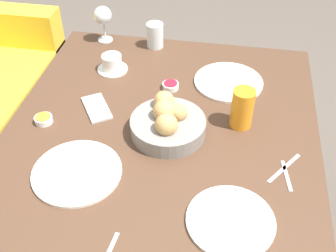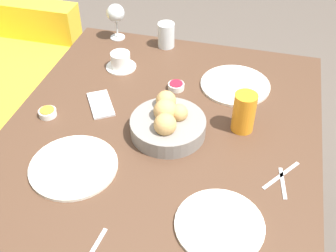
{
  "view_description": "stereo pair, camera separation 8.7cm",
  "coord_description": "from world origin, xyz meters",
  "px_view_note": "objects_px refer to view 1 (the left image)",
  "views": [
    {
      "loc": [
        -1.0,
        -0.2,
        1.65
      ],
      "look_at": [
        0.01,
        -0.03,
        0.75
      ],
      "focal_mm": 45.0,
      "sensor_mm": 36.0,
      "label": 1
    },
    {
      "loc": [
        -0.98,
        -0.29,
        1.65
      ],
      "look_at": [
        0.01,
        -0.03,
        0.75
      ],
      "focal_mm": 45.0,
      "sensor_mm": 36.0,
      "label": 2
    }
  ],
  "objects_px": {
    "bread_basket": "(168,123)",
    "knife_silver": "(284,168)",
    "jam_bowl_honey": "(44,119)",
    "cell_phone": "(97,108)",
    "plate_near_left": "(231,221)",
    "spoon_coffee": "(287,176)",
    "plate_far_center": "(77,172)",
    "wine_glass": "(103,17)",
    "water_tumbler": "(155,35)",
    "coffee_cup": "(112,64)",
    "jam_bowl_berry": "(171,86)",
    "juice_glass": "(242,108)",
    "plate_near_right": "(228,82)"
  },
  "relations": [
    {
      "from": "bread_basket",
      "to": "knife_silver",
      "type": "xyz_separation_m",
      "value": [
        -0.1,
        -0.37,
        -0.04
      ]
    },
    {
      "from": "jam_bowl_honey",
      "to": "cell_phone",
      "type": "bearing_deg",
      "value": -57.04
    },
    {
      "from": "plate_near_left",
      "to": "spoon_coffee",
      "type": "height_order",
      "value": "plate_near_left"
    },
    {
      "from": "plate_far_center",
      "to": "wine_glass",
      "type": "relative_size",
      "value": 1.71
    },
    {
      "from": "water_tumbler",
      "to": "coffee_cup",
      "type": "bearing_deg",
      "value": 147.65
    },
    {
      "from": "plate_far_center",
      "to": "spoon_coffee",
      "type": "relative_size",
      "value": 2.21
    },
    {
      "from": "plate_far_center",
      "to": "wine_glass",
      "type": "height_order",
      "value": "wine_glass"
    },
    {
      "from": "jam_bowl_berry",
      "to": "spoon_coffee",
      "type": "distance_m",
      "value": 0.55
    },
    {
      "from": "knife_silver",
      "to": "cell_phone",
      "type": "bearing_deg",
      "value": 74.43
    },
    {
      "from": "coffee_cup",
      "to": "jam_bowl_berry",
      "type": "xyz_separation_m",
      "value": [
        -0.08,
        -0.25,
        -0.02
      ]
    },
    {
      "from": "plate_far_center",
      "to": "juice_glass",
      "type": "height_order",
      "value": "juice_glass"
    },
    {
      "from": "bread_basket",
      "to": "water_tumbler",
      "type": "relative_size",
      "value": 2.35
    },
    {
      "from": "jam_bowl_berry",
      "to": "water_tumbler",
      "type": "bearing_deg",
      "value": 21.78
    },
    {
      "from": "jam_bowl_honey",
      "to": "knife_silver",
      "type": "distance_m",
      "value": 0.8
    },
    {
      "from": "wine_glass",
      "to": "spoon_coffee",
      "type": "xyz_separation_m",
      "value": [
        -0.67,
        -0.75,
        -0.11
      ]
    },
    {
      "from": "plate_far_center",
      "to": "jam_bowl_honey",
      "type": "relative_size",
      "value": 4.41
    },
    {
      "from": "plate_far_center",
      "to": "knife_silver",
      "type": "distance_m",
      "value": 0.62
    },
    {
      "from": "water_tumbler",
      "to": "jam_bowl_honey",
      "type": "xyz_separation_m",
      "value": [
        -0.55,
        0.27,
        -0.04
      ]
    },
    {
      "from": "bread_basket",
      "to": "juice_glass",
      "type": "height_order",
      "value": "juice_glass"
    },
    {
      "from": "plate_near_right",
      "to": "wine_glass",
      "type": "xyz_separation_m",
      "value": [
        0.23,
        0.55,
        0.11
      ]
    },
    {
      "from": "coffee_cup",
      "to": "jam_bowl_berry",
      "type": "height_order",
      "value": "coffee_cup"
    },
    {
      "from": "jam_bowl_berry",
      "to": "coffee_cup",
      "type": "bearing_deg",
      "value": 71.4
    },
    {
      "from": "spoon_coffee",
      "to": "plate_far_center",
      "type": "bearing_deg",
      "value": 98.93
    },
    {
      "from": "bread_basket",
      "to": "plate_far_center",
      "type": "relative_size",
      "value": 0.92
    },
    {
      "from": "knife_silver",
      "to": "spoon_coffee",
      "type": "bearing_deg",
      "value": -168.06
    },
    {
      "from": "water_tumbler",
      "to": "plate_far_center",
      "type": "bearing_deg",
      "value": 173.53
    },
    {
      "from": "jam_bowl_honey",
      "to": "knife_silver",
      "type": "relative_size",
      "value": 0.44
    },
    {
      "from": "wine_glass",
      "to": "spoon_coffee",
      "type": "distance_m",
      "value": 1.02
    },
    {
      "from": "wine_glass",
      "to": "jam_bowl_honey",
      "type": "distance_m",
      "value": 0.58
    },
    {
      "from": "plate_near_right",
      "to": "coffee_cup",
      "type": "bearing_deg",
      "value": 88.7
    },
    {
      "from": "bread_basket",
      "to": "juice_glass",
      "type": "xyz_separation_m",
      "value": [
        0.08,
        -0.23,
        0.03
      ]
    },
    {
      "from": "bread_basket",
      "to": "plate_near_right",
      "type": "height_order",
      "value": "bread_basket"
    },
    {
      "from": "bread_basket",
      "to": "coffee_cup",
      "type": "distance_m",
      "value": 0.43
    },
    {
      "from": "plate_far_center",
      "to": "bread_basket",
      "type": "bearing_deg",
      "value": -45.88
    },
    {
      "from": "plate_far_center",
      "to": "wine_glass",
      "type": "bearing_deg",
      "value": 10.2
    },
    {
      "from": "coffee_cup",
      "to": "jam_bowl_honey",
      "type": "distance_m",
      "value": 0.38
    },
    {
      "from": "water_tumbler",
      "to": "jam_bowl_berry",
      "type": "xyz_separation_m",
      "value": [
        -0.29,
        -0.12,
        -0.04
      ]
    },
    {
      "from": "wine_glass",
      "to": "jam_bowl_berry",
      "type": "xyz_separation_m",
      "value": [
        -0.3,
        -0.34,
        -0.1
      ]
    },
    {
      "from": "plate_near_left",
      "to": "knife_silver",
      "type": "bearing_deg",
      "value": -33.43
    },
    {
      "from": "water_tumbler",
      "to": "juice_glass",
      "type": "bearing_deg",
      "value": -139.86
    },
    {
      "from": "coffee_cup",
      "to": "plate_near_right",
      "type": "bearing_deg",
      "value": -91.3
    },
    {
      "from": "bread_basket",
      "to": "water_tumbler",
      "type": "bearing_deg",
      "value": 15.53
    },
    {
      "from": "water_tumbler",
      "to": "wine_glass",
      "type": "relative_size",
      "value": 0.67
    },
    {
      "from": "spoon_coffee",
      "to": "cell_phone",
      "type": "xyz_separation_m",
      "value": [
        0.21,
        0.65,
        0.0
      ]
    },
    {
      "from": "juice_glass",
      "to": "cell_phone",
      "type": "bearing_deg",
      "value": 90.3
    },
    {
      "from": "bread_basket",
      "to": "spoon_coffee",
      "type": "xyz_separation_m",
      "value": [
        -0.13,
        -0.38,
        -0.04
      ]
    },
    {
      "from": "plate_near_left",
      "to": "cell_phone",
      "type": "bearing_deg",
      "value": 50.89
    },
    {
      "from": "plate_far_center",
      "to": "coffee_cup",
      "type": "height_order",
      "value": "coffee_cup"
    },
    {
      "from": "bread_basket",
      "to": "plate_near_left",
      "type": "distance_m",
      "value": 0.4
    },
    {
      "from": "juice_glass",
      "to": "jam_bowl_honey",
      "type": "distance_m",
      "value": 0.66
    }
  ]
}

